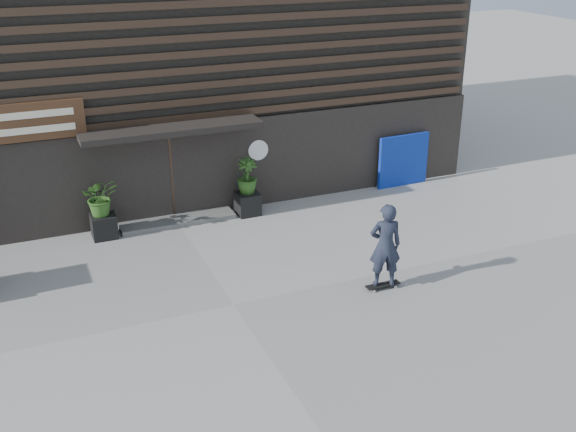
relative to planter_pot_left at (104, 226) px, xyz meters
name	(u,v)px	position (x,y,z in m)	size (l,w,h in m)	color
ground	(234,305)	(1.90, -4.40, -0.30)	(80.00, 80.00, 0.00)	gray
entrance_step	(177,220)	(1.90, 0.20, -0.24)	(3.00, 0.80, 0.12)	#51514E
planter_pot_left	(104,226)	(0.00, 0.00, 0.00)	(0.60, 0.60, 0.60)	black
bamboo_left	(100,197)	(0.00, 0.00, 0.78)	(0.86, 0.75, 0.96)	#2D591E
planter_pot_right	(248,203)	(3.80, 0.00, 0.00)	(0.60, 0.60, 0.60)	black
bamboo_right	(247,176)	(3.80, 0.00, 0.78)	(0.54, 0.54, 0.96)	#2D591E
blue_tarp	(403,160)	(8.80, 0.30, 0.47)	(1.65, 0.12, 1.55)	#0B2595
building	(125,38)	(1.90, 5.56, 3.69)	(18.00, 11.00, 8.00)	black
skateboarder	(385,246)	(5.08, -5.00, 0.72)	(0.78, 0.62, 1.95)	black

